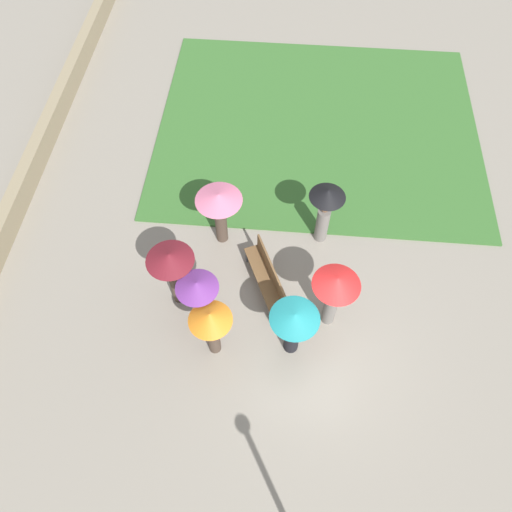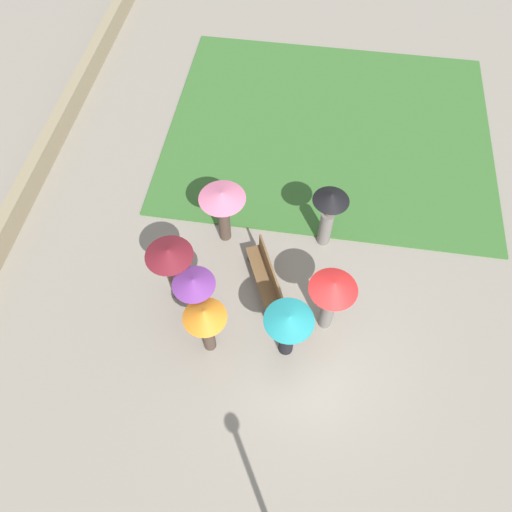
# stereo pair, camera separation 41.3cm
# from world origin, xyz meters

# --- Properties ---
(ground_plane) EXTENTS (90.00, 90.00, 0.00)m
(ground_plane) POSITION_xyz_m (0.00, 0.00, 0.00)
(ground_plane) COLOR gray
(lawn_patch_near) EXTENTS (8.33, 9.96, 0.06)m
(lawn_patch_near) POSITION_xyz_m (-7.30, 0.02, 0.03)
(lawn_patch_near) COLOR #386B2D
(lawn_patch_near) RESTS_ON ground_plane
(park_bench) EXTENTS (1.91, 1.17, 0.90)m
(park_bench) POSITION_xyz_m (-1.44, -1.18, 0.47)
(park_bench) COLOR brown
(park_bench) RESTS_ON ground_plane
(crowd_person_purple) EXTENTS (0.96, 0.96, 1.90)m
(crowd_person_purple) POSITION_xyz_m (-0.28, -2.63, 1.36)
(crowd_person_purple) COLOR #282D47
(crowd_person_purple) RESTS_ON ground_plane
(crowd_person_orange) EXTENTS (0.96, 0.96, 1.80)m
(crowd_person_orange) POSITION_xyz_m (0.37, -2.27, 1.38)
(crowd_person_orange) COLOR #47382D
(crowd_person_orange) RESTS_ON ground_plane
(crowd_person_red) EXTENTS (1.08, 1.08, 1.95)m
(crowd_person_red) POSITION_xyz_m (-0.62, 0.36, 1.48)
(crowd_person_red) COLOR slate
(crowd_person_red) RESTS_ON ground_plane
(crowd_person_black) EXTENTS (0.90, 0.90, 1.95)m
(crowd_person_black) POSITION_xyz_m (-3.04, 0.14, 1.32)
(crowd_person_black) COLOR slate
(crowd_person_black) RESTS_ON ground_plane
(crowd_person_maroon) EXTENTS (1.10, 1.10, 1.97)m
(crowd_person_maroon) POSITION_xyz_m (-0.90, -3.33, 1.47)
(crowd_person_maroon) COLOR #47382D
(crowd_person_maroon) RESTS_ON ground_plane
(crowd_person_pink) EXTENTS (1.17, 1.17, 1.82)m
(crowd_person_pink) POSITION_xyz_m (-2.79, -2.48, 1.40)
(crowd_person_pink) COLOR #47382D
(crowd_person_pink) RESTS_ON ground_plane
(crowd_person_teal) EXTENTS (1.09, 1.09, 1.71)m
(crowd_person_teal) POSITION_xyz_m (0.19, -0.50, 1.23)
(crowd_person_teal) COLOR black
(crowd_person_teal) RESTS_ON ground_plane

